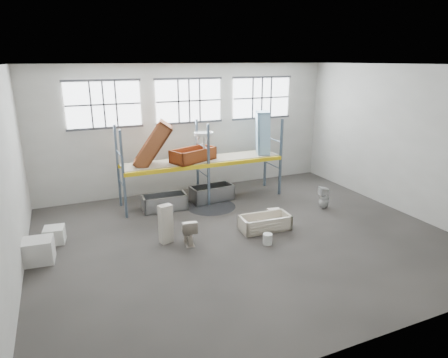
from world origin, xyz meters
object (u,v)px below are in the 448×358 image
steel_tub_left (165,202)px  bathtub_beige (265,222)px  cistern_tall (166,224)px  rust_tub_flat (193,155)px  blue_tub_upright (263,133)px  toilet_white (324,197)px  bucket (268,239)px  carton_near (38,251)px  toilet_beige (188,231)px  steel_tub_right (212,193)px

steel_tub_left → bathtub_beige: bearing=-49.3°
cistern_tall → rust_tub_flat: rust_tub_flat is taller
cistern_tall → blue_tub_upright: 5.83m
steel_tub_left → blue_tub_upright: size_ratio=0.91×
toilet_white → rust_tub_flat: bearing=-106.5°
rust_tub_flat → blue_tub_upright: (2.88, 0.02, 0.58)m
cistern_tall → bucket: bearing=-40.0°
bathtub_beige → bucket: bearing=-111.1°
bathtub_beige → carton_near: carton_near is taller
rust_tub_flat → bucket: bearing=-79.0°
carton_near → bathtub_beige: bearing=-5.1°
cistern_tall → carton_near: cistern_tall is taller
bathtub_beige → toilet_white: bearing=18.5°
toilet_beige → cistern_tall: 0.68m
bathtub_beige → carton_near: bearing=178.6°
toilet_beige → rust_tub_flat: size_ratio=0.48×
bathtub_beige → rust_tub_flat: bearing=114.5°
cistern_tall → steel_tub_left: bearing=61.9°
carton_near → toilet_beige: bearing=-7.4°
bathtub_beige → rust_tub_flat: 3.81m
cistern_tall → carton_near: (-3.40, 0.21, -0.26)m
bathtub_beige → blue_tub_upright: blue_tub_upright is taller
bathtub_beige → rust_tub_flat: rust_tub_flat is taller
bucket → carton_near: bearing=166.1°
cistern_tall → rust_tub_flat: 3.63m
steel_tub_left → carton_near: 4.63m
rust_tub_flat → steel_tub_left: bearing=-163.8°
toilet_white → carton_near: 9.32m
toilet_white → blue_tub_upright: (-1.19, 2.50, 1.99)m
bathtub_beige → toilet_beige: 2.52m
bucket → carton_near: carton_near is taller
blue_tub_upright → bucket: blue_tub_upright is taller
steel_tub_left → blue_tub_upright: 4.64m
carton_near → steel_tub_right: bearing=23.1°
bathtub_beige → toilet_white: 2.94m
cistern_tall → carton_near: 3.41m
blue_tub_upright → toilet_white: bearing=-64.6°
cistern_tall → carton_near: bearing=162.2°
bathtub_beige → cistern_tall: (-3.09, 0.36, 0.35)m
toilet_beige → toilet_white: toilet_white is taller
rust_tub_flat → bucket: rust_tub_flat is taller
toilet_white → steel_tub_left: 5.71m
steel_tub_left → bucket: 4.31m
toilet_beige → cistern_tall: (-0.58, 0.31, 0.18)m
cistern_tall → steel_tub_right: cistern_tall is taller
steel_tub_right → carton_near: size_ratio=2.13×
blue_tub_upright → bathtub_beige: bearing=-116.8°
bathtub_beige → steel_tub_right: bearing=104.0°
toilet_beige → blue_tub_upright: (4.15, 3.20, 2.00)m
steel_tub_right → bucket: 4.02m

